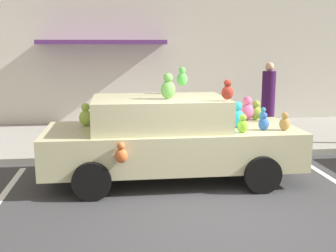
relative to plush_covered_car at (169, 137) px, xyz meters
name	(u,v)px	position (x,y,z in m)	size (l,w,h in m)	color
ground_plane	(220,214)	(0.54, -1.74, -0.80)	(60.00, 60.00, 0.00)	#38383A
sidewalk	(174,137)	(0.54, 3.26, -0.73)	(24.00, 4.00, 0.15)	gray
storefront_building	(164,20)	(0.52, 5.40, 2.39)	(24.00, 1.25, 6.40)	beige
plush_covered_car	(169,137)	(0.00, 0.00, 0.00)	(4.61, 2.06, 2.06)	#BFBD8F
teddy_bear_on_sidewalk	(106,132)	(-1.21, 2.20, -0.33)	(0.37, 0.30, 0.70)	brown
pedestrian_walking_past	(268,97)	(3.40, 4.11, 0.20)	(0.39, 0.39, 1.84)	#351240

